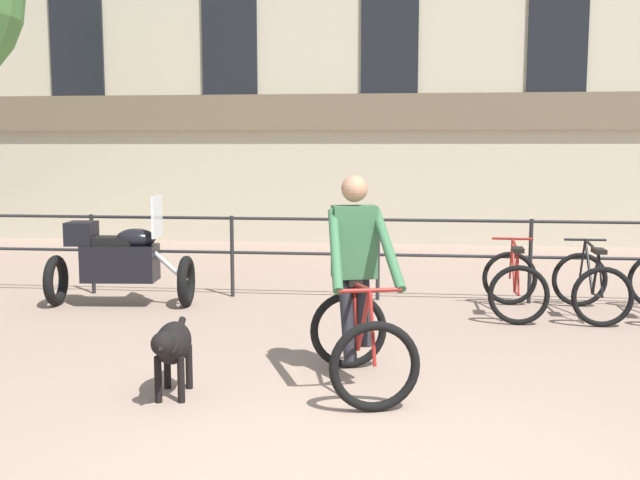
{
  "coord_description": "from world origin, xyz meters",
  "views": [
    {
      "loc": [
        0.32,
        -4.14,
        1.94
      ],
      "look_at": [
        -0.47,
        2.86,
        1.05
      ],
      "focal_mm": 42.0,
      "sensor_mm": 36.0,
      "label": 1
    }
  ],
  "objects": [
    {
      "name": "parked_bicycle_near_lamp",
      "position": [
        1.59,
        4.54,
        0.36
      ],
      "size": [
        0.71,
        1.14,
        0.86
      ],
      "rotation": [
        0.0,
        0.0,
        3.1
      ],
      "color": "black",
      "rests_on": "ground_plane"
    },
    {
      "name": "canal_railing",
      "position": [
        -0.0,
        5.2,
        0.71
      ],
      "size": [
        15.05,
        0.05,
        1.05
      ],
      "color": "#232326",
      "rests_on": "ground_plane"
    },
    {
      "name": "dog",
      "position": [
        -1.44,
        1.3,
        0.41
      ],
      "size": [
        0.32,
        0.89,
        0.6
      ],
      "rotation": [
        0.0,
        0.0,
        0.1
      ],
      "color": "black",
      "rests_on": "ground_plane"
    },
    {
      "name": "parked_bicycle_mid_left",
      "position": [
        2.45,
        4.54,
        0.36
      ],
      "size": [
        0.66,
        1.11,
        0.86
      ],
      "rotation": [
        0.0,
        0.0,
        3.15
      ],
      "color": "black",
      "rests_on": "ground_plane"
    },
    {
      "name": "building_facade",
      "position": [
        0.0,
        10.99,
        4.24
      ],
      "size": [
        18.0,
        0.72,
        8.53
      ],
      "color": "#BCB299",
      "rests_on": "ground_plane"
    },
    {
      "name": "cyclist_with_bike",
      "position": [
        -0.05,
        1.82,
        0.76
      ],
      "size": [
        0.95,
        1.3,
        1.7
      ],
      "rotation": [
        0.0,
        0.0,
        0.25
      ],
      "color": "black",
      "rests_on": "ground_plane"
    },
    {
      "name": "ground_plane",
      "position": [
        0.0,
        0.0,
        0.0
      ],
      "size": [
        60.0,
        60.0,
        0.0
      ],
      "primitive_type": "plane",
      "color": "gray"
    },
    {
      "name": "parked_motorcycle",
      "position": [
        -3.11,
        4.48,
        0.56
      ],
      "size": [
        1.77,
        0.76,
        1.35
      ],
      "rotation": [
        0.0,
        0.0,
        1.65
      ],
      "color": "black",
      "rests_on": "ground_plane"
    }
  ]
}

